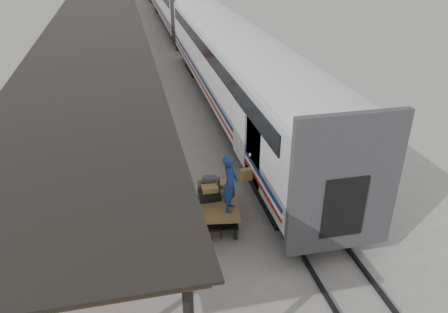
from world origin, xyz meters
name	(u,v)px	position (x,y,z in m)	size (l,w,h in m)	color
ground	(199,205)	(0.00, 0.00, 0.00)	(160.00, 160.00, 0.00)	slate
rails	(174,24)	(3.20, 34.00, 0.06)	(1.54, 150.00, 0.12)	black
baggage_cart	(218,204)	(0.43, -1.06, 0.65)	(1.59, 2.56, 0.86)	brown
suitcase_stack	(212,188)	(0.34, -0.70, 1.05)	(1.32, 1.09, 0.57)	#3E3E41
luggage_tug	(133,50)	(-1.40, 20.52, 0.67)	(1.51, 1.89, 1.45)	maroon
porter	(230,183)	(0.68, -1.71, 1.78)	(0.67, 0.44, 1.84)	navy
pedestrian	(131,80)	(-1.86, 12.62, 0.83)	(0.98, 0.41, 1.67)	black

